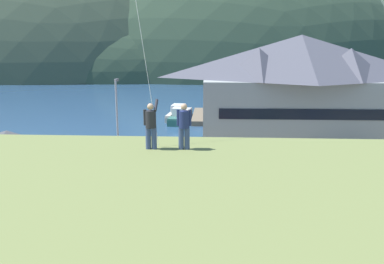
% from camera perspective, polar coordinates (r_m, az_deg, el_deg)
% --- Properties ---
extents(ground_plane, '(600.00, 600.00, 0.00)m').
position_cam_1_polar(ground_plane, '(24.84, -2.79, -13.47)').
color(ground_plane, '#66604C').
extents(parking_lot_pad, '(40.00, 20.00, 0.10)m').
position_cam_1_polar(parking_lot_pad, '(29.37, -1.78, -9.06)').
color(parking_lot_pad, slate).
rests_on(parking_lot_pad, ground).
extents(bay_water, '(360.00, 84.00, 0.03)m').
position_cam_1_polar(bay_water, '(82.90, 1.46, 5.26)').
color(bay_water, navy).
rests_on(bay_water, ground).
extents(far_hill_west_ridge, '(141.17, 73.68, 87.75)m').
position_cam_1_polar(far_hill_west_ridge, '(149.61, -21.05, 7.82)').
color(far_hill_west_ridge, '#3D4C38').
rests_on(far_hill_west_ridge, ground).
extents(far_hill_east_peak, '(99.35, 59.18, 51.16)m').
position_cam_1_polar(far_hill_east_peak, '(136.56, -11.15, 8.03)').
color(far_hill_east_peak, '#334733').
rests_on(far_hill_east_peak, ground).
extents(far_hill_center_saddle, '(128.29, 73.62, 83.55)m').
position_cam_1_polar(far_hill_center_saddle, '(139.86, 3.41, 8.35)').
color(far_hill_center_saddle, '#334733').
rests_on(far_hill_center_saddle, ground).
extents(harbor_lodge, '(22.83, 11.80, 11.78)m').
position_cam_1_polar(harbor_lodge, '(46.22, 15.24, 6.58)').
color(harbor_lodge, '#999E99').
rests_on(harbor_lodge, ground).
extents(storage_shed_near_lot, '(7.69, 4.93, 4.83)m').
position_cam_1_polar(storage_shed_near_lot, '(31.78, -24.81, -3.88)').
color(storage_shed_near_lot, beige).
rests_on(storage_shed_near_lot, ground).
extents(wharf_dock, '(3.20, 11.14, 0.70)m').
position_cam_1_polar(wharf_dock, '(57.94, 1.72, 2.27)').
color(wharf_dock, '#70604C').
rests_on(wharf_dock, ground).
extents(moored_boat_wharfside, '(2.71, 6.83, 2.16)m').
position_cam_1_polar(moored_boat_wharfside, '(55.25, -1.89, 2.14)').
color(moored_boat_wharfside, '#23564C').
rests_on(moored_boat_wharfside, ground).
extents(moored_boat_outer_mooring, '(2.56, 7.17, 2.16)m').
position_cam_1_polar(moored_boat_outer_mooring, '(57.62, 5.18, 2.54)').
color(moored_boat_outer_mooring, silver).
rests_on(moored_boat_outer_mooring, ground).
extents(moored_boat_inner_slip, '(3.40, 8.14, 2.16)m').
position_cam_1_polar(moored_boat_inner_slip, '(57.94, -1.88, 2.65)').
color(moored_boat_inner_slip, '#A8A399').
rests_on(moored_boat_inner_slip, ground).
extents(parked_car_lone_by_shed, '(4.20, 2.06, 1.82)m').
position_cam_1_polar(parked_car_lone_by_shed, '(25.15, 8.56, -10.59)').
color(parked_car_lone_by_shed, '#236633').
rests_on(parked_car_lone_by_shed, parking_lot_pad).
extents(parked_car_mid_row_near, '(4.30, 2.25, 1.82)m').
position_cam_1_polar(parked_car_mid_row_near, '(25.75, -20.70, -10.74)').
color(parked_car_mid_row_near, navy).
rests_on(parked_car_mid_row_near, parking_lot_pad).
extents(parked_car_mid_row_far, '(4.28, 2.21, 1.82)m').
position_cam_1_polar(parked_car_mid_row_far, '(30.39, 5.96, -6.31)').
color(parked_car_mid_row_far, red).
rests_on(parked_car_mid_row_far, parking_lot_pad).
extents(parked_car_front_row_silver, '(4.24, 2.12, 1.82)m').
position_cam_1_polar(parked_car_front_row_silver, '(30.53, 16.63, -6.71)').
color(parked_car_front_row_silver, '#236633').
rests_on(parked_car_front_row_silver, parking_lot_pad).
extents(parked_car_back_row_right, '(4.35, 2.36, 1.82)m').
position_cam_1_polar(parked_car_back_row_right, '(31.17, -13.79, -6.12)').
color(parked_car_back_row_right, black).
rests_on(parked_car_back_row_right, parking_lot_pad).
extents(parking_light_pole, '(0.24, 0.78, 7.87)m').
position_cam_1_polar(parking_light_pole, '(34.30, -10.73, 1.85)').
color(parking_light_pole, '#ADADB2').
rests_on(parking_light_pole, parking_lot_pad).
extents(person_kite_flyer, '(0.52, 0.66, 1.86)m').
position_cam_1_polar(person_kite_flyer, '(14.83, -5.96, 1.12)').
color(person_kite_flyer, '#384770').
rests_on(person_kite_flyer, grassy_hill_foreground).
extents(person_companion, '(0.55, 0.40, 1.74)m').
position_cam_1_polar(person_companion, '(14.71, -1.16, 1.03)').
color(person_companion, '#384770').
rests_on(person_companion, grassy_hill_foreground).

